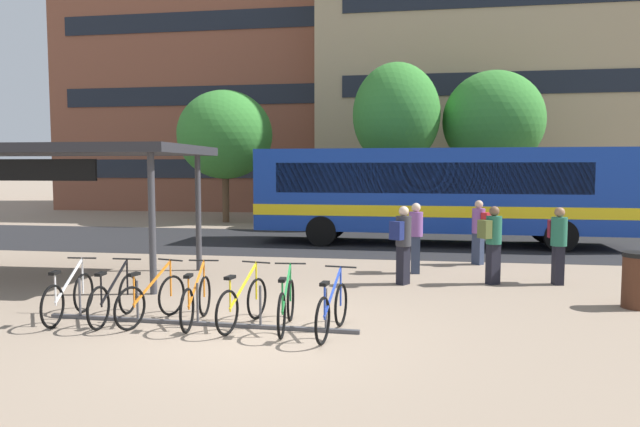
{
  "coord_description": "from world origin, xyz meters",
  "views": [
    {
      "loc": [
        2.32,
        -8.53,
        2.56
      ],
      "look_at": [
        0.14,
        5.12,
        1.47
      ],
      "focal_mm": 32.27,
      "sensor_mm": 36.0,
      "label": 1
    }
  ],
  "objects": [
    {
      "name": "parked_bicycle_orange_2",
      "position": [
        -1.93,
        0.31,
        0.38
      ],
      "size": [
        0.63,
        1.67,
        0.99
      ],
      "rotation": [
        0.0,
        0.0,
        1.3
      ],
      "color": "black",
      "rests_on": "ground"
    },
    {
      "name": "bike_rack",
      "position": [
        -1.11,
        0.27,
        0.09
      ],
      "size": [
        5.33,
        0.25,
        0.7
      ],
      "rotation": [
        0.0,
        0.0,
        -0.03
      ],
      "color": "#47474C",
      "rests_on": "ground"
    },
    {
      "name": "commuter_navy_pack_2",
      "position": [
        2.13,
        4.13,
        1.0
      ],
      "size": [
        0.55,
        0.6,
        1.73
      ],
      "rotation": [
        0.0,
        0.0,
        0.98
      ],
      "color": "black",
      "rests_on": "ground"
    },
    {
      "name": "trash_bin",
      "position": [
        6.43,
        2.65,
        0.52
      ],
      "size": [
        0.55,
        0.55,
        1.03
      ],
      "color": "#4C2819",
      "rests_on": "ground"
    },
    {
      "name": "city_bus",
      "position": [
        3.2,
        11.11,
        1.78
      ],
      "size": [
        12.08,
        2.81,
        3.2
      ],
      "rotation": [
        0.0,
        0.0,
        -0.02
      ],
      "color": "#14389E",
      "rests_on": "ground"
    },
    {
      "name": "bus_lane_asphalt",
      "position": [
        0.0,
        11.11,
        0.0
      ],
      "size": [
        80.0,
        7.2,
        0.01
      ],
      "primitive_type": "cube",
      "color": "#232326",
      "rests_on": "ground"
    },
    {
      "name": "commuter_maroon_pack_0",
      "position": [
        5.52,
        4.7,
        0.99
      ],
      "size": [
        0.37,
        0.55,
        1.71
      ],
      "rotation": [
        0.0,
        0.0,
        4.81
      ],
      "color": "black",
      "rests_on": "ground"
    },
    {
      "name": "parked_bicycle_white_0",
      "position": [
        -3.39,
        0.25,
        0.38
      ],
      "size": [
        0.52,
        1.72,
        0.99
      ],
      "rotation": [
        0.0,
        0.0,
        1.65
      ],
      "color": "black",
      "rests_on": "ground"
    },
    {
      "name": "parked_bicycle_black_1",
      "position": [
        -2.58,
        0.27,
        0.38
      ],
      "size": [
        0.52,
        1.72,
        0.99
      ],
      "rotation": [
        0.0,
        0.0,
        1.6
      ],
      "color": "black",
      "rests_on": "ground"
    },
    {
      "name": "transit_shelter",
      "position": [
        -5.93,
        3.61,
        2.9
      ],
      "size": [
        6.95,
        3.76,
        3.08
      ],
      "rotation": [
        0.0,
        0.0,
        0.03
      ],
      "color": "#38383D",
      "rests_on": "ground"
    },
    {
      "name": "building_centre_block",
      "position": [
        -3.25,
        43.22,
        7.58
      ],
      "size": [
        16.88,
        12.77,
        15.16
      ],
      "color": "tan",
      "rests_on": "ground"
    },
    {
      "name": "commuter_grey_pack_3",
      "position": [
        2.43,
        5.6,
        1.0
      ],
      "size": [
        0.36,
        0.54,
        1.72
      ],
      "rotation": [
        0.0,
        0.0,
        4.78
      ],
      "color": "#2D3851",
      "rests_on": "ground"
    },
    {
      "name": "street_tree_1",
      "position": [
        1.62,
        16.58,
        4.83
      ],
      "size": [
        3.74,
        3.74,
        7.07
      ],
      "color": "brown",
      "rests_on": "ground"
    },
    {
      "name": "parked_bicycle_green_5",
      "position": [
        0.37,
        0.26,
        0.38
      ],
      "size": [
        0.52,
        1.72,
        0.99
      ],
      "rotation": [
        0.0,
        0.0,
        1.65
      ],
      "color": "black",
      "rests_on": "ground"
    },
    {
      "name": "street_tree_0",
      "position": [
        -6.38,
        17.6,
        4.12
      ],
      "size": [
        4.45,
        4.45,
        6.2
      ],
      "color": "brown",
      "rests_on": "ground"
    },
    {
      "name": "commuter_red_pack_1",
      "position": [
        4.11,
        7.11,
        0.99
      ],
      "size": [
        0.59,
        0.58,
        1.72
      ],
      "rotation": [
        0.0,
        0.0,
        2.41
      ],
      "color": "#2D3851",
      "rests_on": "ground"
    },
    {
      "name": "ground",
      "position": [
        0.0,
        0.0,
        0.0
      ],
      "size": [
        200.0,
        200.0,
        0.0
      ],
      "primitive_type": "plane",
      "color": "gray"
    },
    {
      "name": "commuter_olive_pack_4",
      "position": [
        4.09,
        4.47,
        1.0
      ],
      "size": [
        0.6,
        0.55,
        1.73
      ],
      "rotation": [
        0.0,
        0.0,
        0.6
      ],
      "color": "black",
      "rests_on": "ground"
    },
    {
      "name": "parked_bicycle_yellow_4",
      "position": [
        -0.36,
        0.31,
        0.38
      ],
      "size": [
        0.54,
        1.7,
        0.99
      ],
      "rotation": [
        0.0,
        0.0,
        1.38
      ],
      "color": "black",
      "rests_on": "ground"
    },
    {
      "name": "building_left_wing",
      "position": [
        -9.39,
        29.15,
        10.57
      ],
      "size": [
        20.15,
        11.0,
        21.13
      ],
      "color": "brown",
      "rests_on": "ground"
    },
    {
      "name": "parked_bicycle_orange_3",
      "position": [
        -1.16,
        0.34,
        0.38
      ],
      "size": [
        0.52,
        1.72,
        0.99
      ],
      "rotation": [
        0.0,
        0.0,
        1.66
      ],
      "color": "black",
      "rests_on": "ground"
    },
    {
      "name": "parked_bicycle_blue_6",
      "position": [
        1.14,
        0.08,
        0.38
      ],
      "size": [
        0.52,
        1.71,
        0.99
      ],
      "rotation": [
        0.0,
        0.0,
        1.43
      ],
      "color": "black",
      "rests_on": "ground"
    },
    {
      "name": "street_tree_2",
      "position": [
        5.75,
        17.33,
        4.6
      ],
      "size": [
        4.31,
        4.31,
        6.74
      ],
      "color": "brown",
      "rests_on": "ground"
    }
  ]
}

